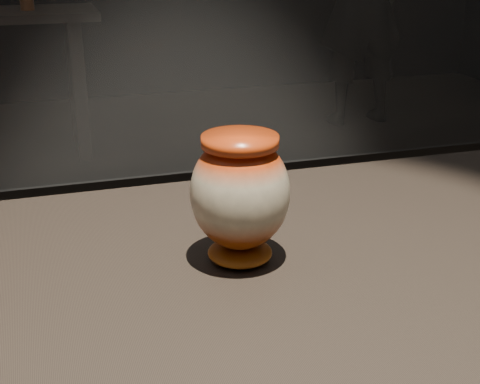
% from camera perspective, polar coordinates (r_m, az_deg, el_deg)
% --- Properties ---
extents(main_vase, '(0.18, 0.18, 0.19)m').
position_cam_1_polar(main_vase, '(0.92, 0.00, -0.19)').
color(main_vase, maroon).
rests_on(main_vase, display_plinth).
extents(back_vase_right, '(0.08, 0.08, 0.11)m').
position_cam_1_polar(back_vase_right, '(4.29, -17.74, 15.27)').
color(back_vase_right, '#9A3E16').
rests_on(back_vase_right, back_shelf).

